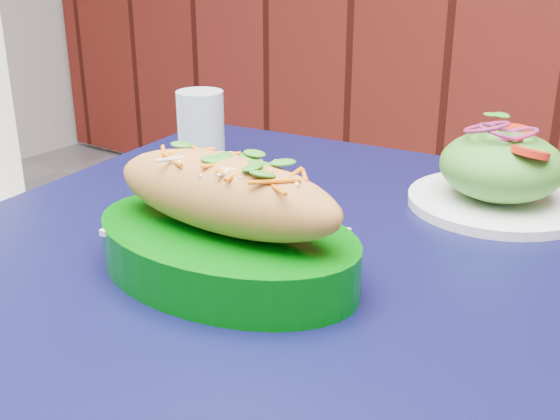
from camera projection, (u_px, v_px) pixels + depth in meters
The scene contains 4 objects.
cafe_table at pixel (301, 314), 0.80m from camera, with size 0.89×0.89×0.75m.
banh_mi_basket at pixel (225, 226), 0.69m from camera, with size 0.29×0.19×0.13m.
salad_plate at pixel (501, 173), 0.86m from camera, with size 0.22×0.22×0.11m.
water_glass at pixel (201, 129), 1.02m from camera, with size 0.07×0.07×0.11m, color silver.
Camera 1 is at (0.57, 0.63, 1.07)m, focal length 45.00 mm.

